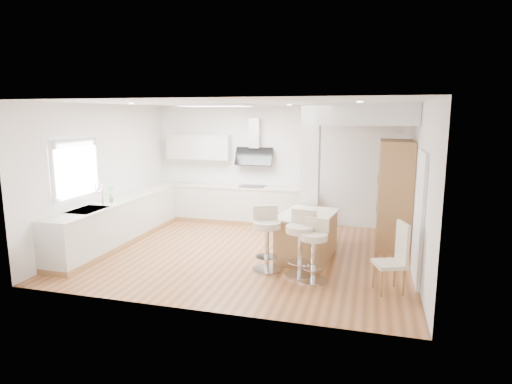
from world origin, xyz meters
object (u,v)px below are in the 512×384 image
(bar_stool_b, at_px, (300,240))
(dining_chair, at_px, (396,255))
(peninsula, at_px, (307,236))
(bar_stool_a, at_px, (267,235))
(bar_stool_c, at_px, (314,247))

(bar_stool_b, height_order, dining_chair, bar_stool_b)
(bar_stool_b, distance_m, dining_chair, 1.48)
(peninsula, xyz_separation_m, bar_stool_a, (-0.56, -0.80, 0.19))
(bar_stool_a, bearing_deg, bar_stool_b, -32.80)
(bar_stool_a, bearing_deg, bar_stool_c, -40.66)
(bar_stool_a, xyz_separation_m, dining_chair, (2.04, -0.36, -0.04))
(bar_stool_a, bearing_deg, dining_chair, -32.77)
(peninsula, bearing_deg, dining_chair, -30.27)
(bar_stool_a, height_order, bar_stool_c, bar_stool_a)
(bar_stool_b, relative_size, dining_chair, 1.01)
(bar_stool_c, xyz_separation_m, dining_chair, (1.21, -0.09, 0.01))
(bar_stool_c, bearing_deg, bar_stool_b, 154.92)
(peninsula, xyz_separation_m, dining_chair, (1.49, -1.17, 0.15))
(bar_stool_b, bearing_deg, peninsula, 102.34)
(peninsula, distance_m, bar_stool_c, 1.12)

